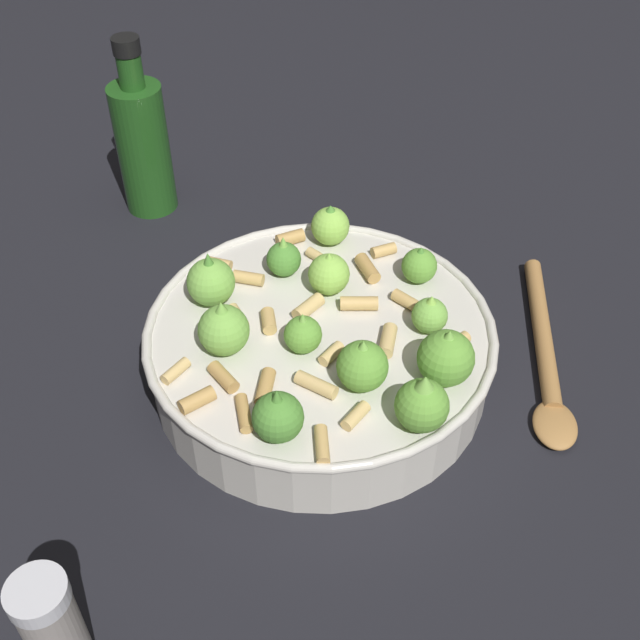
{
  "coord_description": "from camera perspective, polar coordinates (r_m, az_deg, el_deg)",
  "views": [
    {
      "loc": [
        0.24,
        -0.41,
        0.51
      ],
      "look_at": [
        0.0,
        0.0,
        0.07
      ],
      "focal_mm": 44.65,
      "sensor_mm": 36.0,
      "label": 1
    }
  ],
  "objects": [
    {
      "name": "ground_plane",
      "position": [
        0.7,
        0.0,
        -3.95
      ],
      "size": [
        2.4,
        2.4,
        0.0
      ],
      "primitive_type": "plane",
      "color": "black"
    },
    {
      "name": "olive_oil_bottle",
      "position": [
        0.88,
        -12.59,
        12.24
      ],
      "size": [
        0.06,
        0.06,
        0.19
      ],
      "color": "#1E4C19",
      "rests_on": "ground"
    },
    {
      "name": "cooking_pan",
      "position": [
        0.67,
        0.09,
        -1.9
      ],
      "size": [
        0.29,
        0.29,
        0.11
      ],
      "color": "beige",
      "rests_on": "ground"
    },
    {
      "name": "wooden_spoon",
      "position": [
        0.73,
        15.87,
        -2.64
      ],
      "size": [
        0.12,
        0.22,
        0.02
      ],
      "color": "#9E703D",
      "rests_on": "ground"
    },
    {
      "name": "pepper_shaker",
      "position": [
        0.53,
        -18.51,
        -20.31
      ],
      "size": [
        0.04,
        0.04,
        0.1
      ],
      "color": "gray",
      "rests_on": "ground"
    }
  ]
}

